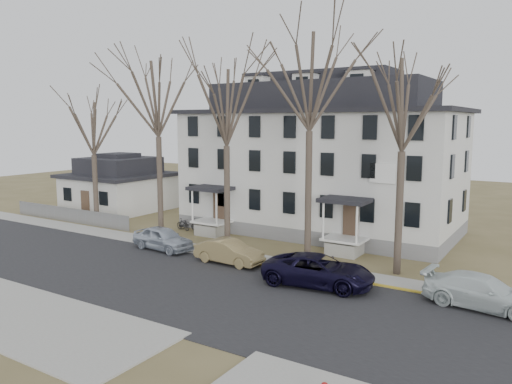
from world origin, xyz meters
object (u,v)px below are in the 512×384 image
Objects in this scene: tree_center at (310,74)px; bicycle_left at (189,224)px; car_tan at (229,252)px; car_silver at (163,239)px; boarding_house at (320,161)px; tree_mid_right at (404,98)px; tree_mid_left at (226,102)px; bicycle_right at (183,225)px; car_navy at (318,271)px; tree_far_left at (157,93)px; small_house at (120,186)px; tree_bungalow at (93,125)px; car_white at (482,293)px.

bicycle_left is at bearing 167.75° from tree_center.
tree_center reaches higher than car_tan.
tree_center is 3.30× the size of car_silver.
boarding_house is 12.51m from tree_mid_right.
boarding_house is at bearing 136.19° from tree_mid_right.
bicycle_right is (-5.76, 2.19, -9.15)m from tree_mid_left.
car_navy is (8.72, -4.27, -8.81)m from tree_mid_left.
bicycle_right is at bearing 83.63° from tree_far_left.
boarding_house reaches higher than small_house.
bicycle_left is (-5.45, 2.49, -9.13)m from tree_mid_left.
tree_bungalow is at bearing 77.77° from car_silver.
boarding_house is 18.17m from tree_bungalow.
tree_mid_right is 2.98× the size of car_tan.
tree_bungalow is at bearing 180.00° from tree_far_left.
tree_mid_right reaches higher than bicycle_left.
tree_center is 9.86× the size of bicycle_right.
tree_bungalow is 30.37m from car_white.
car_silver is at bearing -133.89° from tree_mid_left.
car_white is (10.28, -3.20, -10.34)m from tree_center.
tree_center is 11.48m from car_navy.
car_tan is at bearing 75.03° from car_navy.
car_tan is (5.50, -0.30, -0.05)m from car_silver.
car_tan is at bearing -88.26° from car_silver.
bicycle_left is at bearing -17.81° from small_house.
car_tan is at bearing -26.16° from small_house.
car_white is at bearing -85.43° from car_silver.
boarding_house is 4.68× the size of car_silver.
boarding_house is 13.95× the size of bicycle_right.
car_tan is at bearing -135.65° from tree_center.
tree_mid_left reaches higher than car_silver.
boarding_house is 13.12m from tree_far_left.
tree_center is at bearing -15.08° from small_house.
car_navy reaches higher than bicycle_right.
small_house is at bearing 60.93° from car_navy.
tree_mid_right reaches higher than car_silver.
boarding_house is at bearing 27.01° from tree_bungalow.
tree_far_left is 18.07m from car_navy.
tree_bungalow is 12.82m from car_silver.
bicycle_right is at bearing 32.68° from car_silver.
car_navy is at bearing -57.47° from tree_center.
tree_far_left is 0.93× the size of tree_center.
boarding_house is 11.30m from bicycle_left.
small_house is 27.81m from car_navy.
tree_mid_right is 1.18× the size of tree_bungalow.
car_white is (13.28, -11.36, -4.63)m from boarding_house.
tree_far_left reaches higher than tree_mid_right.
tree_mid_left is at bearing 0.00° from tree_far_left.
bicycle_right is (11.24, -4.01, -1.80)m from small_house.
bicycle_left is 1.21× the size of bicycle_right.
tree_mid_right is at bearing -43.81° from boarding_house.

